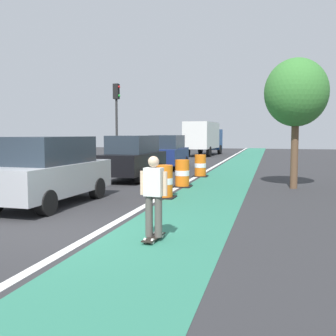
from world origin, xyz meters
TOP-DOWN VIEW (x-y plane):
  - ground_plane at (0.00, 0.00)m, footprint 100.00×100.00m
  - bike_lane_strip at (2.40, 12.00)m, footprint 2.50×80.00m
  - lane_divider_stripe at (0.90, 12.00)m, footprint 0.20×80.00m
  - skateboarder_on_lane at (2.24, -0.25)m, footprint 0.57×0.81m
  - parked_suv_nearest at (-1.92, 2.78)m, footprint 2.05×4.66m
  - parked_suv_second at (-1.71, 9.56)m, footprint 1.99×4.64m
  - parked_suv_third at (-1.66, 15.55)m, footprint 2.05×4.66m
  - traffic_barrel_front at (1.06, 4.88)m, footprint 0.73×0.73m
  - traffic_barrel_mid at (1.04, 7.66)m, footprint 0.73×0.73m
  - traffic_barrel_back at (1.07, 11.61)m, footprint 0.73×0.73m
  - delivery_truck_down_block at (-1.99, 30.72)m, footprint 2.79×7.73m
  - traffic_light_corner at (-4.59, 14.66)m, footprint 0.41×0.32m
  - street_tree_sidewalk at (5.34, 8.35)m, footprint 2.40×2.40m

SIDE VIEW (x-z plane):
  - ground_plane at x=0.00m, z-range 0.00..0.00m
  - bike_lane_strip at x=2.40m, z-range 0.00..0.01m
  - lane_divider_stripe at x=0.90m, z-range 0.00..0.01m
  - traffic_barrel_front at x=1.06m, z-range -0.01..1.08m
  - traffic_barrel_mid at x=1.04m, z-range -0.01..1.08m
  - traffic_barrel_back at x=1.07m, z-range -0.01..1.08m
  - skateboarder_on_lane at x=2.24m, z-range 0.07..1.76m
  - parked_suv_nearest at x=-1.92m, z-range 0.02..2.06m
  - parked_suv_second at x=-1.71m, z-range 0.02..2.06m
  - parked_suv_third at x=-1.66m, z-range 0.02..2.06m
  - delivery_truck_down_block at x=-1.99m, z-range 0.23..3.46m
  - traffic_light_corner at x=-4.59m, z-range 0.95..6.05m
  - street_tree_sidewalk at x=5.34m, z-range 1.17..6.17m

